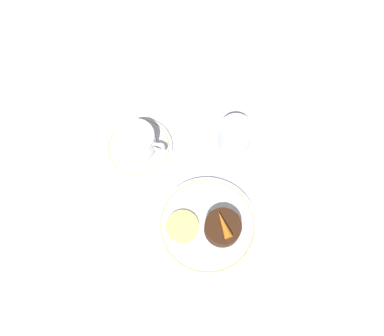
{
  "coord_description": "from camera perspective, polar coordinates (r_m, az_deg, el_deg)",
  "views": [
    {
      "loc": [
        0.02,
        -0.22,
        0.81
      ],
      "look_at": [
        -0.08,
        0.09,
        0.04
      ],
      "focal_mm": 35.0,
      "sensor_mm": 36.0,
      "label": 1
    }
  ],
  "objects": [
    {
      "name": "ground_plane",
      "position": [
        0.84,
        3.53,
        -8.0
      ],
      "size": [
        3.0,
        3.0,
        0.0
      ],
      "primitive_type": "plane",
      "color": "white"
    },
    {
      "name": "dinner_plate",
      "position": [
        0.83,
        2.33,
        -8.65
      ],
      "size": [
        0.22,
        0.22,
        0.01
      ],
      "color": "white",
      "rests_on": "ground_plane"
    },
    {
      "name": "saucer",
      "position": [
        0.9,
        -8.08,
        3.12
      ],
      "size": [
        0.16,
        0.16,
        0.01
      ],
      "color": "white",
      "rests_on": "ground_plane"
    },
    {
      "name": "coffee_cup",
      "position": [
        0.87,
        -8.41,
        4.1
      ],
      "size": [
        0.11,
        0.09,
        0.06
      ],
      "color": "white",
      "rests_on": "saucer"
    },
    {
      "name": "spoon",
      "position": [
        0.88,
        -5.32,
        2.05
      ],
      "size": [
        0.05,
        0.1,
        0.0
      ],
      "color": "silver",
      "rests_on": "saucer"
    },
    {
      "name": "wine_glass",
      "position": [
        0.82,
        6.54,
        4.65
      ],
      "size": [
        0.07,
        0.07,
        0.13
      ],
      "color": "silver",
      "rests_on": "ground_plane"
    },
    {
      "name": "fork",
      "position": [
        0.86,
        -6.76,
        -3.68
      ],
      "size": [
        0.04,
        0.2,
        0.01
      ],
      "color": "silver",
      "rests_on": "ground_plane"
    },
    {
      "name": "dessert_cake",
      "position": [
        0.8,
        4.69,
        -9.05
      ],
      "size": [
        0.08,
        0.08,
        0.04
      ],
      "color": "#381E0F",
      "rests_on": "dinner_plate"
    },
    {
      "name": "carrot_garnish",
      "position": [
        0.78,
        4.84,
        -8.57
      ],
      "size": [
        0.05,
        0.06,
        0.02
      ],
      "color": "orange",
      "rests_on": "dessert_cake"
    },
    {
      "name": "pineapple_slice",
      "position": [
        0.81,
        -1.48,
        -8.89
      ],
      "size": [
        0.07,
        0.07,
        0.01
      ],
      "color": "#EFE075",
      "rests_on": "dinner_plate"
    }
  ]
}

